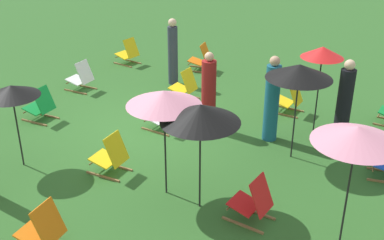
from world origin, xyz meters
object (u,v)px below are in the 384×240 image
(deckchair_4, at_px, (253,202))
(umbrella_2, at_px, (200,113))
(deckchair_12, at_px, (42,230))
(umbrella_4, at_px, (11,91))
(deckchair_2, at_px, (185,86))
(person_2, at_px, (209,94))
(umbrella_1, at_px, (299,71))
(umbrella_5, at_px, (357,135))
(deckchair_1, at_px, (162,115))
(deckchair_7, at_px, (128,53))
(person_0, at_px, (173,53))
(person_4, at_px, (272,101))
(deckchair_0, at_px, (111,156))
(deckchair_6, at_px, (81,77))
(deckchair_8, at_px, (201,59))
(umbrella_0, at_px, (323,52))
(deckchair_10, at_px, (40,106))
(deckchair_5, at_px, (289,99))
(person_1, at_px, (344,103))

(deckchair_4, xyz_separation_m, umbrella_2, (-0.08, -0.94, 1.40))
(deckchair_12, xyz_separation_m, umbrella_4, (-1.99, -1.92, 1.21))
(deckchair_2, height_order, person_2, person_2)
(umbrella_1, relative_size, umbrella_5, 1.00)
(deckchair_1, relative_size, deckchair_7, 0.98)
(person_0, distance_m, person_4, 4.06)
(deckchair_4, bearing_deg, deckchair_0, -86.63)
(deckchair_2, distance_m, deckchair_12, 6.21)
(umbrella_4, bearing_deg, deckchair_6, -164.81)
(deckchair_0, relative_size, deckchair_4, 0.98)
(person_0, xyz_separation_m, person_2, (2.37, 1.83, -0.05))
(deckchair_4, bearing_deg, deckchair_1, -119.92)
(deckchair_4, relative_size, person_0, 0.46)
(deckchair_8, xyz_separation_m, umbrella_0, (2.97, 3.74, 1.47))
(deckchair_4, height_order, umbrella_4, umbrella_4)
(deckchair_4, relative_size, umbrella_1, 0.43)
(deckchair_0, relative_size, deckchair_12, 1.00)
(deckchair_0, distance_m, deckchair_8, 6.20)
(umbrella_2, bearing_deg, umbrella_1, 152.41)
(deckchair_10, bearing_deg, person_4, 105.81)
(person_4, bearing_deg, deckchair_5, 163.33)
(deckchair_10, bearing_deg, deckchair_4, 75.68)
(deckchair_5, bearing_deg, umbrella_2, 1.46)
(deckchair_12, height_order, person_4, person_4)
(deckchair_7, distance_m, deckchair_10, 4.42)
(deckchair_2, relative_size, deckchair_8, 1.00)
(deckchair_10, height_order, deckchair_12, same)
(deckchair_12, distance_m, person_0, 7.26)
(deckchair_1, relative_size, umbrella_0, 0.43)
(deckchair_4, height_order, person_4, person_4)
(deckchair_7, bearing_deg, umbrella_0, 81.42)
(deckchair_7, relative_size, person_4, 0.45)
(person_2, bearing_deg, umbrella_1, 112.07)
(umbrella_0, relative_size, umbrella_4, 1.16)
(umbrella_4, bearing_deg, person_4, 122.60)
(deckchair_10, distance_m, person_1, 6.89)
(umbrella_4, bearing_deg, umbrella_5, 87.68)
(deckchair_4, xyz_separation_m, deckchair_5, (-4.52, -0.18, 0.00))
(deckchair_2, distance_m, deckchair_4, 5.28)
(deckchair_8, height_order, person_2, person_2)
(deckchair_5, distance_m, umbrella_1, 2.66)
(deckchair_8, distance_m, person_0, 1.47)
(deckchair_10, height_order, umbrella_5, umbrella_5)
(umbrella_0, distance_m, umbrella_2, 3.96)
(deckchair_10, relative_size, person_0, 0.45)
(person_2, height_order, person_4, person_4)
(person_2, xyz_separation_m, person_4, (0.05, 1.43, 0.05))
(umbrella_1, distance_m, person_0, 5.00)
(deckchair_2, xyz_separation_m, person_2, (1.39, 1.11, 0.48))
(person_1, distance_m, person_4, 1.54)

